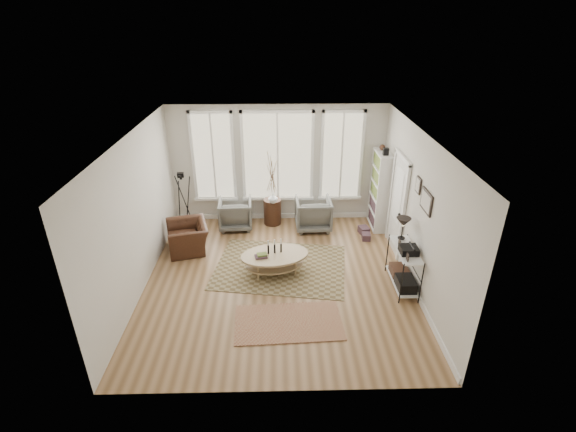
{
  "coord_description": "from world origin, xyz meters",
  "views": [
    {
      "loc": [
        0.02,
        -6.92,
        4.83
      ],
      "look_at": [
        0.2,
        0.6,
        1.1
      ],
      "focal_mm": 26.0,
      "sensor_mm": 36.0,
      "label": 1
    }
  ],
  "objects_px": {
    "armchair_left": "(236,214)",
    "accent_chair": "(188,237)",
    "low_shelf": "(404,263)",
    "armchair_right": "(313,214)",
    "coffee_table": "(274,258)",
    "side_table": "(272,191)",
    "bookcase": "(380,190)"
  },
  "relations": [
    {
      "from": "armchair_left",
      "to": "accent_chair",
      "type": "xyz_separation_m",
      "value": [
        -0.96,
        -1.04,
        -0.05
      ]
    },
    {
      "from": "low_shelf",
      "to": "side_table",
      "type": "relative_size",
      "value": 0.72
    },
    {
      "from": "bookcase",
      "to": "accent_chair",
      "type": "bearing_deg",
      "value": -166.98
    },
    {
      "from": "low_shelf",
      "to": "coffee_table",
      "type": "relative_size",
      "value": 0.86
    },
    {
      "from": "accent_chair",
      "to": "coffee_table",
      "type": "bearing_deg",
      "value": 47.37
    },
    {
      "from": "side_table",
      "to": "armchair_right",
      "type": "bearing_deg",
      "value": -15.69
    },
    {
      "from": "accent_chair",
      "to": "bookcase",
      "type": "bearing_deg",
      "value": 87.18
    },
    {
      "from": "low_shelf",
      "to": "side_table",
      "type": "height_order",
      "value": "side_table"
    },
    {
      "from": "armchair_left",
      "to": "armchair_right",
      "type": "height_order",
      "value": "armchair_right"
    },
    {
      "from": "low_shelf",
      "to": "accent_chair",
      "type": "bearing_deg",
      "value": 161.22
    },
    {
      "from": "armchair_right",
      "to": "side_table",
      "type": "height_order",
      "value": "side_table"
    },
    {
      "from": "bookcase",
      "to": "armchair_left",
      "type": "distance_m",
      "value": 3.53
    },
    {
      "from": "low_shelf",
      "to": "armchair_left",
      "type": "distance_m",
      "value": 4.26
    },
    {
      "from": "coffee_table",
      "to": "armchair_right",
      "type": "relative_size",
      "value": 1.76
    },
    {
      "from": "low_shelf",
      "to": "side_table",
      "type": "bearing_deg",
      "value": 132.83
    },
    {
      "from": "bookcase",
      "to": "armchair_right",
      "type": "xyz_separation_m",
      "value": [
        -1.59,
        -0.08,
        -0.56
      ]
    },
    {
      "from": "side_table",
      "to": "accent_chair",
      "type": "relative_size",
      "value": 1.88
    },
    {
      "from": "bookcase",
      "to": "coffee_table",
      "type": "distance_m",
      "value": 3.28
    },
    {
      "from": "armchair_left",
      "to": "side_table",
      "type": "xyz_separation_m",
      "value": [
        0.9,
        0.19,
        0.51
      ]
    },
    {
      "from": "bookcase",
      "to": "accent_chair",
      "type": "height_order",
      "value": "bookcase"
    },
    {
      "from": "coffee_table",
      "to": "accent_chair",
      "type": "bearing_deg",
      "value": 153.21
    },
    {
      "from": "side_table",
      "to": "coffee_table",
      "type": "bearing_deg",
      "value": -88.42
    },
    {
      "from": "armchair_left",
      "to": "armchair_right",
      "type": "xyz_separation_m",
      "value": [
        1.89,
        -0.09,
        0.02
      ]
    },
    {
      "from": "bookcase",
      "to": "side_table",
      "type": "bearing_deg",
      "value": 175.52
    },
    {
      "from": "armchair_right",
      "to": "accent_chair",
      "type": "xyz_separation_m",
      "value": [
        -2.86,
        -0.95,
        -0.08
      ]
    },
    {
      "from": "low_shelf",
      "to": "armchair_right",
      "type": "bearing_deg",
      "value": 122.07
    },
    {
      "from": "armchair_left",
      "to": "side_table",
      "type": "distance_m",
      "value": 1.05
    },
    {
      "from": "bookcase",
      "to": "low_shelf",
      "type": "distance_m",
      "value": 2.56
    },
    {
      "from": "bookcase",
      "to": "side_table",
      "type": "height_order",
      "value": "bookcase"
    },
    {
      "from": "low_shelf",
      "to": "side_table",
      "type": "distance_m",
      "value": 3.73
    },
    {
      "from": "accent_chair",
      "to": "armchair_left",
      "type": "bearing_deg",
      "value": 121.3
    },
    {
      "from": "armchair_right",
      "to": "accent_chair",
      "type": "height_order",
      "value": "armchair_right"
    }
  ]
}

